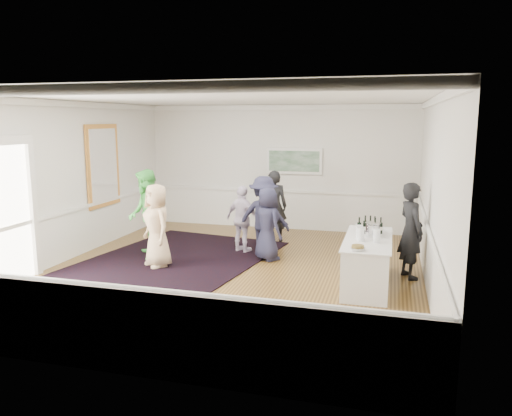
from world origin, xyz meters
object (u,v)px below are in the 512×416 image
(guest_tan, at_px, (157,226))
(guest_navy, at_px, (268,224))
(guest_dark_b, at_px, (274,206))
(ice_bucket, at_px, (373,230))
(serving_table, at_px, (367,262))
(bartender, at_px, (411,231))
(guest_dark_a, at_px, (264,216))
(guest_lilac, at_px, (243,219))
(guest_green, at_px, (146,214))
(nut_bowl, at_px, (358,248))

(guest_tan, height_order, guest_navy, guest_tan)
(guest_dark_b, relative_size, ice_bucket, 6.43)
(serving_table, distance_m, guest_navy, 2.35)
(ice_bucket, bearing_deg, guest_tan, -178.86)
(serving_table, xyz_separation_m, bartender, (0.71, 0.66, 0.45))
(guest_dark_a, distance_m, guest_dark_b, 1.26)
(guest_dark_a, height_order, ice_bucket, guest_dark_a)
(guest_lilac, distance_m, guest_dark_a, 0.51)
(bartender, xyz_separation_m, ice_bucket, (-0.65, -0.50, 0.08))
(guest_dark_a, height_order, guest_dark_b, same)
(ice_bucket, bearing_deg, guest_dark_a, 150.51)
(guest_green, height_order, guest_dark_b, guest_green)
(bartender, xyz_separation_m, guest_navy, (-2.75, 0.45, -0.12))
(bartender, distance_m, guest_lilac, 3.53)
(bartender, height_order, guest_navy, bartender)
(bartender, distance_m, guest_dark_b, 3.63)
(guest_green, xyz_separation_m, guest_lilac, (1.77, 0.96, -0.20))
(guest_dark_a, bearing_deg, guest_tan, 36.36)
(guest_dark_b, bearing_deg, bartender, 139.36)
(guest_lilac, bearing_deg, ice_bucket, 175.54)
(ice_bucket, xyz_separation_m, nut_bowl, (-0.18, -1.00, -0.08))
(guest_dark_a, relative_size, nut_bowl, 7.29)
(bartender, relative_size, nut_bowl, 7.56)
(bartender, xyz_separation_m, guest_lilac, (-3.41, 0.90, -0.14))
(guest_lilac, bearing_deg, nut_bowl, 159.43)
(guest_green, distance_m, guest_dark_a, 2.42)
(bartender, height_order, guest_dark_a, bartender)
(bartender, distance_m, guest_tan, 4.73)
(serving_table, xyz_separation_m, guest_tan, (-3.98, 0.08, 0.39))
(guest_lilac, bearing_deg, guest_green, 50.66)
(guest_lilac, bearing_deg, guest_dark_a, -169.94)
(serving_table, bearing_deg, bartender, 42.80)
(ice_bucket, bearing_deg, guest_green, 174.54)
(ice_bucket, bearing_deg, guest_navy, 155.71)
(serving_table, distance_m, ice_bucket, 0.56)
(guest_tan, relative_size, guest_green, 0.88)
(guest_tan, bearing_deg, serving_table, 39.33)
(guest_green, bearing_deg, serving_table, 50.65)
(guest_tan, height_order, ice_bucket, guest_tan)
(guest_lilac, relative_size, guest_navy, 0.97)
(guest_tan, relative_size, nut_bowl, 7.06)
(guest_navy, height_order, nut_bowl, guest_navy)
(bartender, relative_size, ice_bucket, 6.66)
(bartender, xyz_separation_m, guest_dark_b, (-3.00, 2.05, -0.03))
(guest_dark_b, xyz_separation_m, nut_bowl, (2.17, -3.55, 0.03))
(bartender, height_order, guest_green, guest_green)
(guest_tan, distance_m, guest_lilac, 1.95)
(bartender, bearing_deg, guest_tan, 71.13)
(guest_dark_a, relative_size, guest_navy, 1.13)
(serving_table, bearing_deg, guest_dark_a, 146.76)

